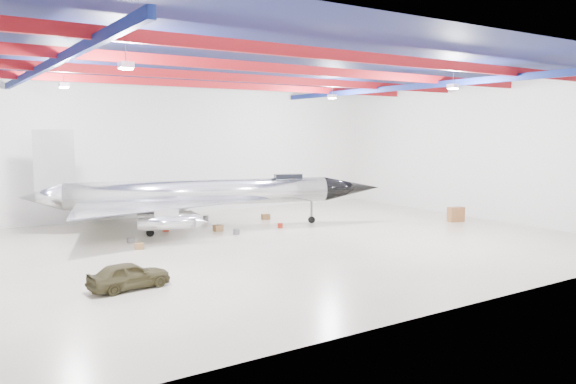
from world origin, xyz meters
TOP-DOWN VIEW (x-y plane):
  - floor at (0.00, 0.00)m, footprint 40.00×40.00m
  - wall_back at (0.00, 15.00)m, footprint 40.00×0.00m
  - wall_right at (20.00, 0.00)m, footprint 0.00×30.00m
  - ceiling at (0.00, 0.00)m, footprint 40.00×40.00m
  - ceiling_structure at (0.00, 0.00)m, footprint 39.50×29.50m
  - jet_aircraft at (-0.69, 7.49)m, footprint 25.32×18.59m
  - jeep at (-9.90, -5.21)m, footprint 3.73×1.79m
  - desk at (17.12, -0.55)m, footprint 1.35×0.90m
  - crate_ply at (-6.78, 2.87)m, footprint 0.63×0.55m
  - toolbox_red at (-3.30, 7.69)m, footprint 0.44×0.37m
  - engine_drum at (0.29, 3.91)m, footprint 0.49×0.49m
  - parts_bin at (5.31, 8.42)m, footprint 0.71×0.62m
  - crate_small at (-6.59, 5.02)m, footprint 0.44×0.36m
  - tool_chest at (4.20, 4.51)m, footprint 0.42×0.42m
  - oil_barrel at (-0.19, 5.72)m, footprint 0.64×0.53m
  - spares_box at (1.05, 10.45)m, footprint 0.54×0.54m

SIDE VIEW (x-z plane):
  - floor at x=0.00m, z-range 0.00..0.00m
  - toolbox_red at x=-3.30m, z-range 0.00..0.28m
  - crate_small at x=-6.59m, z-range 0.00..0.30m
  - tool_chest at x=4.20m, z-range 0.00..0.34m
  - crate_ply at x=-6.78m, z-range 0.00..0.38m
  - engine_drum at x=0.29m, z-range 0.00..0.38m
  - spares_box at x=1.05m, z-range 0.00..0.41m
  - oil_barrel at x=-0.19m, z-range 0.00..0.43m
  - parts_bin at x=5.31m, z-range 0.00..0.44m
  - desk at x=17.12m, z-range 0.00..1.14m
  - jeep at x=-9.90m, z-range 0.00..1.23m
  - jet_aircraft at x=-0.69m, z-range -1.22..5.87m
  - wall_back at x=0.00m, z-range -14.50..25.50m
  - wall_right at x=20.00m, z-range -9.50..20.50m
  - ceiling_structure at x=0.00m, z-range 9.79..10.86m
  - ceiling at x=0.00m, z-range 11.00..11.00m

